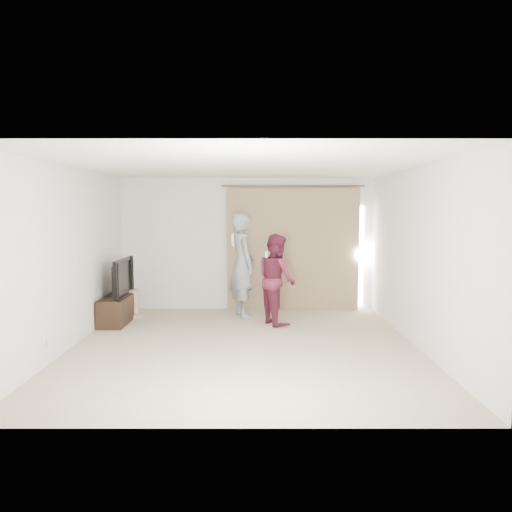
% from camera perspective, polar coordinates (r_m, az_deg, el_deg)
% --- Properties ---
extents(floor, '(5.50, 5.50, 0.00)m').
position_cam_1_polar(floor, '(7.40, -1.35, -10.23)').
color(floor, tan).
rests_on(floor, ground).
extents(wall_back, '(5.00, 0.04, 2.60)m').
position_cam_1_polar(wall_back, '(9.90, -1.00, 1.38)').
color(wall_back, silver).
rests_on(wall_back, ground).
extents(wall_left, '(0.04, 5.50, 2.60)m').
position_cam_1_polar(wall_left, '(7.64, -20.47, -0.16)').
color(wall_left, silver).
rests_on(wall_left, ground).
extents(ceiling, '(5.00, 5.50, 0.01)m').
position_cam_1_polar(ceiling, '(7.15, -1.40, 10.25)').
color(ceiling, white).
rests_on(ceiling, wall_back).
extents(curtain, '(2.80, 0.11, 2.46)m').
position_cam_1_polar(curtain, '(9.87, 4.31, 0.79)').
color(curtain, '#8F7857').
rests_on(curtain, ground).
extents(tv_console, '(0.43, 1.23, 0.47)m').
position_cam_1_polar(tv_console, '(9.18, -15.49, -5.84)').
color(tv_console, black).
rests_on(tv_console, ground).
extents(tv, '(0.15, 1.14, 0.66)m').
position_cam_1_polar(tv, '(9.08, -15.58, -2.34)').
color(tv, black).
rests_on(tv, tv_console).
extents(scratching_post, '(0.38, 0.38, 0.51)m').
position_cam_1_polar(scratching_post, '(9.51, -13.89, -5.59)').
color(scratching_post, tan).
rests_on(scratching_post, ground).
extents(person_man, '(0.67, 0.82, 1.93)m').
position_cam_1_polar(person_man, '(9.19, -1.52, -1.04)').
color(person_man, gray).
rests_on(person_man, ground).
extents(person_woman, '(0.84, 0.93, 1.57)m').
position_cam_1_polar(person_woman, '(8.65, 2.36, -2.65)').
color(person_woman, '#53192A').
rests_on(person_woman, ground).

